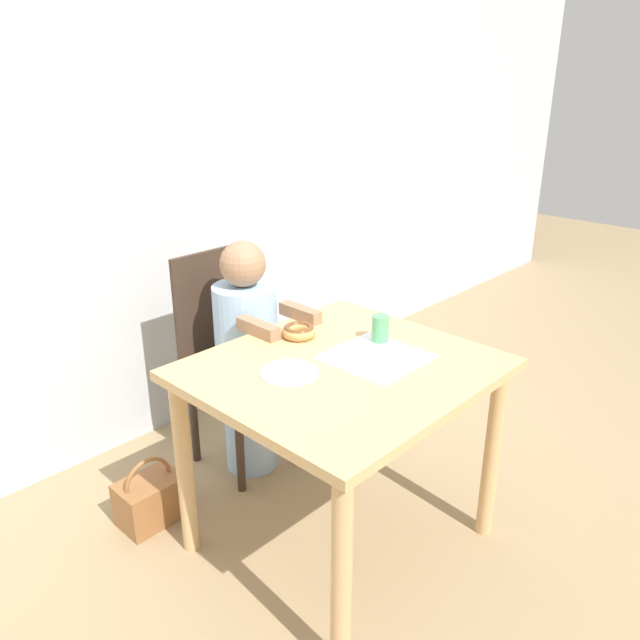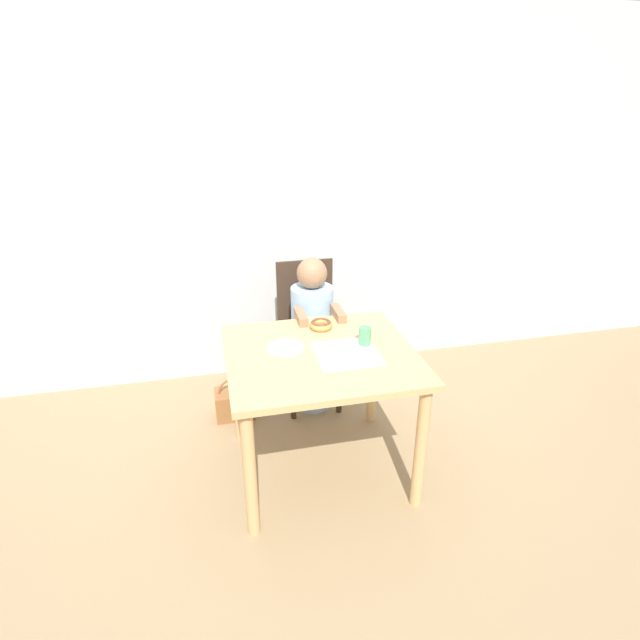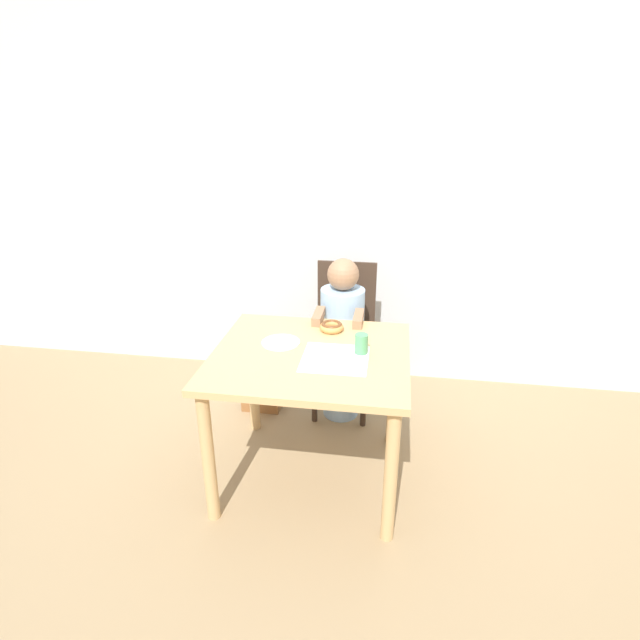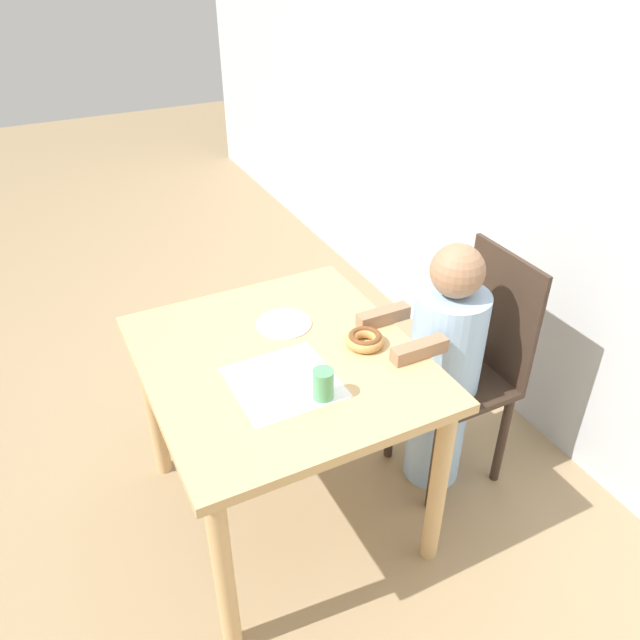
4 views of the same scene
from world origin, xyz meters
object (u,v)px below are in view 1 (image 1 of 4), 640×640
Objects in this scene: chair at (231,359)px; donut at (299,331)px; child_figure at (248,361)px; handbag at (150,499)px; cup at (380,329)px.

donut is (-0.02, -0.45, 0.27)m from chair.
handbag is (-0.52, 0.00, -0.42)m from child_figure.
chair is at bearing 90.00° from child_figure.
chair is 7.40× the size of donut.
cup reaches higher than handbag.
chair is 0.92× the size of child_figure.
donut is 0.30m from cup.
chair reaches higher than donut.
cup is at bearing -74.92° from child_figure.
chair is 9.57× the size of cup.
chair is at bearing 12.50° from handbag.
child_figure is 8.06× the size of donut.
cup is (0.16, -0.70, 0.30)m from chair.
donut is at bearing -33.83° from handbag.
chair is 0.77m from cup.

